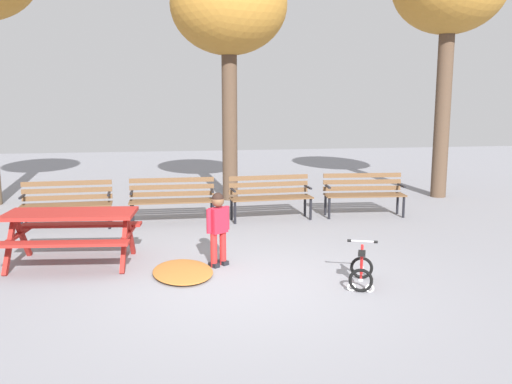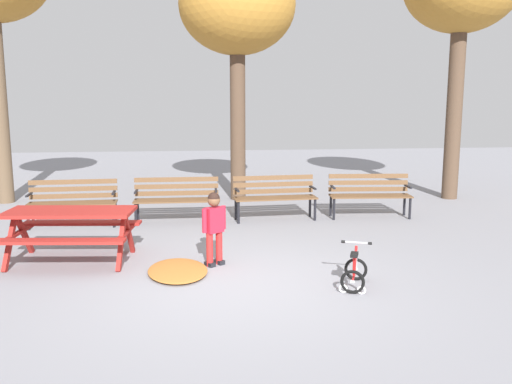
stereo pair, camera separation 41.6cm
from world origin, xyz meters
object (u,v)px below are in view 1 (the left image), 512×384
park_bench_far_left (67,200)px  kids_bicycle (361,270)px  park_bench_right (270,194)px  child_standing (218,223)px  park_bench_far_right (364,191)px  picnic_table (71,224)px  park_bench_left (172,197)px

park_bench_far_left → kids_bicycle: size_ratio=2.56×
kids_bicycle → park_bench_right: bearing=96.0°
park_bench_right → child_standing: (-1.29, -2.88, 0.11)m
park_bench_far_right → kids_bicycle: 4.29m
picnic_table → kids_bicycle: size_ratio=3.06×
park_bench_right → park_bench_far_right: (1.91, 0.01, 0.00)m
kids_bicycle → park_bench_far_right: bearing=69.5°
park_bench_left → picnic_table: bearing=-120.9°
child_standing → park_bench_far_right: bearing=41.9°
picnic_table → park_bench_left: 2.84m
park_bench_left → park_bench_right: size_ratio=0.99×
park_bench_far_left → kids_bicycle: (4.22, -3.89, -0.31)m
park_bench_far_right → kids_bicycle: size_ratio=2.59×
park_bench_far_left → child_standing: (2.50, -2.77, 0.11)m
park_bench_right → kids_bicycle: bearing=-84.0°
park_bench_far_right → park_bench_right: bearing=-179.8°
picnic_table → kids_bicycle: 4.09m
park_bench_right → picnic_table: bearing=-143.7°
park_bench_far_left → picnic_table: bearing=-79.2°
picnic_table → park_bench_far_left: (-0.45, 2.35, -0.08)m
park_bench_far_left → park_bench_right: size_ratio=0.99×
child_standing → kids_bicycle: size_ratio=1.67×
park_bench_far_right → picnic_table: bearing=-154.9°
park_bench_far_right → child_standing: bearing=-138.1°
park_bench_right → child_standing: child_standing is taller
picnic_table → kids_bicycle: bearing=-22.2°
picnic_table → park_bench_right: (3.35, 2.46, -0.08)m
park_bench_far_left → park_bench_right: bearing=1.7°
park_bench_left → park_bench_far_left: bearing=-177.5°
kids_bicycle → child_standing: bearing=146.7°
park_bench_right → kids_bicycle: park_bench_right is taller
park_bench_far_right → kids_bicycle: bearing=-110.5°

